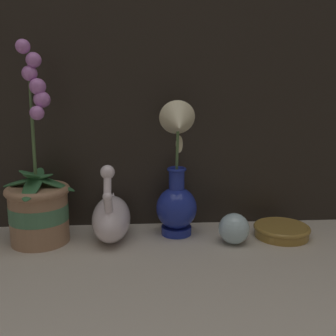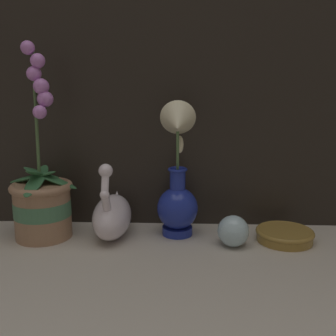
{
  "view_description": "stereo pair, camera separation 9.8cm",
  "coord_description": "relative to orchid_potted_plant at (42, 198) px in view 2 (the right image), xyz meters",
  "views": [
    {
      "loc": [
        -0.06,
        -0.85,
        0.39
      ],
      "look_at": [
        -0.0,
        0.11,
        0.18
      ],
      "focal_mm": 42.0,
      "sensor_mm": 36.0,
      "label": 1
    },
    {
      "loc": [
        0.04,
        -0.86,
        0.39
      ],
      "look_at": [
        -0.0,
        0.11,
        0.18
      ],
      "focal_mm": 42.0,
      "sensor_mm": 36.0,
      "label": 2
    }
  ],
  "objects": [
    {
      "name": "window_backdrop",
      "position": [
        0.32,
        0.13,
        0.5
      ],
      "size": [
        2.8,
        0.03,
        1.2
      ],
      "color": "black",
      "rests_on": "ground_plane"
    },
    {
      "name": "glass_sphere",
      "position": [
        0.48,
        -0.04,
        -0.07
      ],
      "size": [
        0.08,
        0.08,
        0.08
      ],
      "color": "silver",
      "rests_on": "ground_plane"
    },
    {
      "name": "orchid_potted_plant",
      "position": [
        0.0,
        0.0,
        0.0
      ],
      "size": [
        0.19,
        0.21,
        0.49
      ],
      "color": "#9E7556",
      "rests_on": "ground_plane"
    },
    {
      "name": "swan_figurine",
      "position": [
        0.18,
        0.01,
        -0.04
      ],
      "size": [
        0.1,
        0.2,
        0.21
      ],
      "color": "white",
      "rests_on": "ground_plane"
    },
    {
      "name": "blue_vase",
      "position": [
        0.35,
        0.02,
        0.03
      ],
      "size": [
        0.11,
        0.14,
        0.35
      ],
      "color": "navy",
      "rests_on": "ground_plane"
    },
    {
      "name": "ground_plane",
      "position": [
        0.32,
        -0.1,
        -0.1
      ],
      "size": [
        2.8,
        2.8,
        0.0
      ],
      "primitive_type": "plane",
      "color": "#BCB2A3"
    },
    {
      "name": "amber_dish",
      "position": [
        0.62,
        -0.01,
        -0.09
      ],
      "size": [
        0.15,
        0.15,
        0.03
      ],
      "color": "olive",
      "rests_on": "ground_plane"
    }
  ]
}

